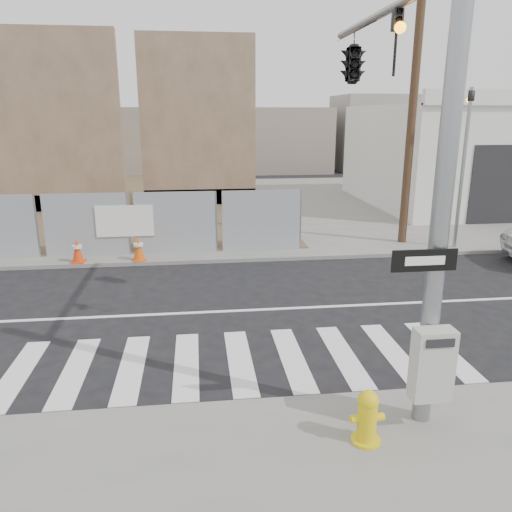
{
  "coord_description": "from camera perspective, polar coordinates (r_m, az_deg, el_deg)",
  "views": [
    {
      "loc": [
        -0.72,
        -10.96,
        4.47
      ],
      "look_at": [
        0.58,
        -0.22,
        1.4
      ],
      "focal_mm": 35.0,
      "sensor_mm": 36.0,
      "label": 1
    }
  ],
  "objects": [
    {
      "name": "ground",
      "position": [
        11.86,
        -2.92,
        -6.33
      ],
      "size": [
        100.0,
        100.0,
        0.0
      ],
      "primitive_type": "plane",
      "color": "black",
      "rests_on": "ground"
    },
    {
      "name": "sidewalk_far",
      "position": [
        25.36,
        -5.19,
        5.76
      ],
      "size": [
        50.0,
        20.0,
        0.12
      ],
      "primitive_type": "cube",
      "color": "slate",
      "rests_on": "ground"
    },
    {
      "name": "signal_pole",
      "position": [
        9.49,
        13.54,
        17.29
      ],
      "size": [
        0.96,
        5.87,
        7.0
      ],
      "color": "gray",
      "rests_on": "sidewalk_near"
    },
    {
      "name": "far_signal_pole",
      "position": [
        17.87,
        22.81,
        11.47
      ],
      "size": [
        0.16,
        0.2,
        5.6
      ],
      "color": "gray",
      "rests_on": "sidewalk_far"
    },
    {
      "name": "concrete_wall_left",
      "position": [
        24.88,
        -22.03,
        12.21
      ],
      "size": [
        6.0,
        1.3,
        8.0
      ],
      "color": "brown",
      "rests_on": "sidewalk_far"
    },
    {
      "name": "concrete_wall_right",
      "position": [
        25.07,
        -6.56,
        13.24
      ],
      "size": [
        5.5,
        1.3,
        8.0
      ],
      "color": "brown",
      "rests_on": "sidewalk_far"
    },
    {
      "name": "auto_shop",
      "position": [
        28.16,
        25.08,
        10.45
      ],
      "size": [
        12.0,
        10.2,
        5.95
      ],
      "color": "silver",
      "rests_on": "sidewalk_far"
    },
    {
      "name": "utility_pole_right",
      "position": [
        17.99,
        17.61,
        17.48
      ],
      "size": [
        1.6,
        0.28,
        10.0
      ],
      "color": "#473021",
      "rests_on": "sidewalk_far"
    },
    {
      "name": "fire_hydrant",
      "position": [
        7.3,
        12.59,
        -17.5
      ],
      "size": [
        0.48,
        0.46,
        0.78
      ],
      "rotation": [
        0.0,
        0.0,
        0.12
      ],
      "color": "#DBBC0C",
      "rests_on": "sidewalk_near"
    },
    {
      "name": "traffic_cone_c",
      "position": [
        16.11,
        -19.74,
        0.59
      ],
      "size": [
        0.41,
        0.41,
        0.76
      ],
      "rotation": [
        0.0,
        0.0,
        -0.06
      ],
      "color": "red",
      "rests_on": "sidewalk_far"
    },
    {
      "name": "traffic_cone_d",
      "position": [
        15.8,
        -13.28,
        0.85
      ],
      "size": [
        0.51,
        0.51,
        0.78
      ],
      "rotation": [
        0.0,
        0.0,
        0.33
      ],
      "color": "#D84F0B",
      "rests_on": "sidewalk_far"
    }
  ]
}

